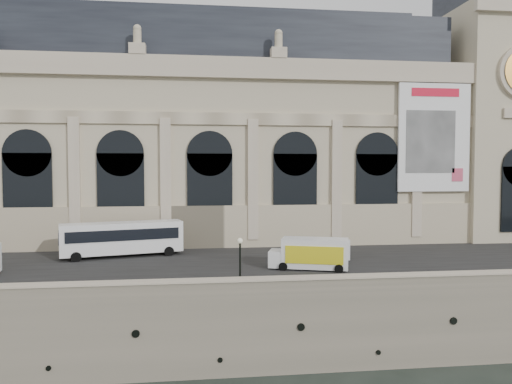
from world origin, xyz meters
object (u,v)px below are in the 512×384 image
(lamp_right, at_px, (240,265))
(van_c, at_px, (322,251))
(bus_left, at_px, (122,238))
(box_truck, at_px, (310,254))

(lamp_right, bearing_deg, van_c, 48.04)
(bus_left, distance_m, lamp_right, 19.09)
(lamp_right, bearing_deg, box_truck, 44.23)
(van_c, height_order, box_truck, box_truck)
(box_truck, height_order, lamp_right, lamp_right)
(bus_left, bearing_deg, box_truck, -25.58)
(bus_left, distance_m, box_truck, 20.09)
(box_truck, bearing_deg, lamp_right, -135.77)
(bus_left, bearing_deg, van_c, -15.70)
(van_c, bearing_deg, box_truck, -121.25)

